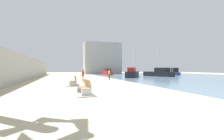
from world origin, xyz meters
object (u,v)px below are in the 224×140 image
boat_nearest (107,72)px  person_walking (109,73)px  bench_far (73,83)px  boat_far_left (133,73)px  person_standing (83,75)px  boat_far_right (174,72)px  bench_near (84,91)px  boat_mid_bay (159,73)px

boat_nearest → person_walking: bearing=-104.4°
bench_far → person_walking: (5.68, 7.08, 0.75)m
boat_far_left → boat_nearest: bearing=97.1°
person_standing → boat_far_right: size_ratio=0.36×
bench_near → person_walking: 14.24m
bench_far → boat_far_right: boat_far_right is taller
boat_far_left → bench_near: bearing=-121.5°
boat_mid_bay → boat_far_right: bearing=34.1°
bench_near → person_standing: person_standing is taller
boat_mid_bay → boat_far_left: 7.12m
bench_far → boat_far_right: 34.38m
bench_near → person_walking: person_walking is taller
boat_nearest → boat_far_right: bearing=-20.9°
bench_far → person_standing: (1.36, 3.58, 0.71)m
person_standing → bench_near: bearing=-96.4°
bench_far → person_walking: person_walking is taller
boat_far_left → person_standing: bearing=-137.4°
bench_far → boat_mid_bay: bearing=38.0°
bench_far → bench_near: bearing=-87.4°
person_standing → boat_far_right: (26.13, 17.05, -0.20)m
person_walking → boat_far_right: 25.68m
bench_far → boat_mid_bay: size_ratio=0.31×
bench_near → boat_nearest: 34.70m
person_standing → boat_mid_bay: bearing=32.7°
bench_far → boat_nearest: boat_nearest is taller
boat_nearest → boat_far_right: 17.87m
boat_mid_bay → boat_nearest: (-8.63, 11.82, -0.03)m
boat_nearest → bench_far: bearing=-111.8°
person_walking → boat_nearest: 20.56m
boat_mid_bay → boat_far_right: 9.75m
bench_far → boat_far_right: size_ratio=0.49×
person_walking → boat_far_right: (21.81, 13.55, -0.24)m
person_standing → boat_mid_bay: boat_mid_bay is taller
bench_near → boat_mid_bay: 28.60m
boat_far_left → boat_far_right: (15.06, 6.86, -0.03)m
boat_nearest → boat_far_right: (16.70, -6.36, 0.01)m
bench_far → boat_far_left: (12.44, 13.77, 0.54)m
boat_nearest → boat_far_left: (1.65, -13.22, 0.04)m
bench_near → person_walking: size_ratio=1.29×
bench_far → boat_mid_bay: (19.42, 15.17, 0.53)m
person_walking → bench_near: bearing=-112.3°
boat_mid_bay → boat_nearest: size_ratio=1.61×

